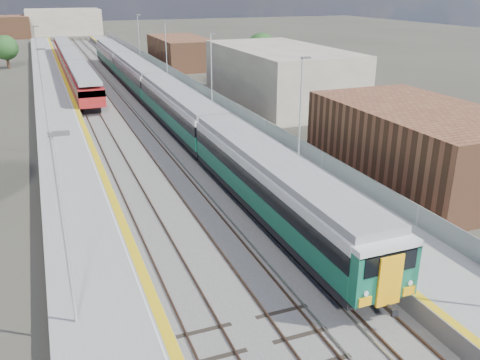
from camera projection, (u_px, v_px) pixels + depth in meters
ground at (138, 104)px, 59.74m from camera, size 320.00×320.00×0.00m
ballast_bed at (115, 101)px, 61.14m from camera, size 10.50×155.00×0.06m
tracks at (118, 98)px, 62.77m from camera, size 8.96×160.00×0.17m
platform_right at (176, 93)px, 63.52m from camera, size 4.70×155.00×8.52m
platform_left at (55, 102)px, 58.64m from camera, size 4.30×155.00×8.52m
green_train at (155, 88)px, 56.59m from camera, size 3.03×84.28×3.34m
red_train at (72, 62)px, 77.61m from camera, size 2.81×56.96×3.54m
tree_c at (6, 48)px, 84.40m from camera, size 4.04×4.04×5.47m
tree_d at (261, 47)px, 80.82m from camera, size 4.56×4.56×6.18m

